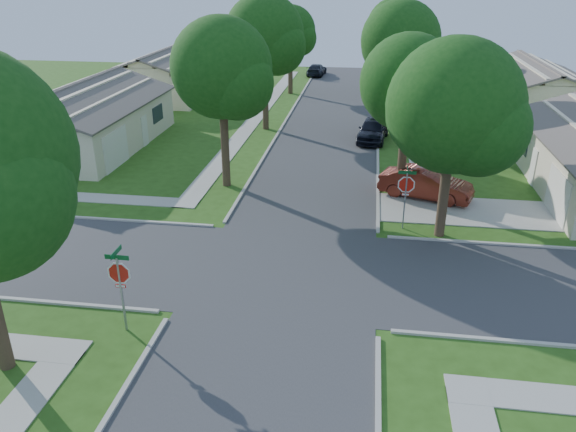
% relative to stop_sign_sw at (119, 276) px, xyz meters
% --- Properties ---
extents(ground, '(100.00, 100.00, 0.00)m').
position_rel_stop_sign_sw_xyz_m(ground, '(4.70, 4.70, -2.03)').
color(ground, '#294E15').
rests_on(ground, ground).
extents(road_ns, '(7.00, 100.00, 0.02)m').
position_rel_stop_sign_sw_xyz_m(road_ns, '(4.70, 4.70, -2.03)').
color(road_ns, '#333335').
rests_on(road_ns, ground).
extents(sidewalk_ne, '(1.20, 40.00, 0.04)m').
position_rel_stop_sign_sw_xyz_m(sidewalk_ne, '(10.80, 30.70, -2.01)').
color(sidewalk_ne, '#9E9B91').
rests_on(sidewalk_ne, ground).
extents(sidewalk_nw, '(1.20, 40.00, 0.04)m').
position_rel_stop_sign_sw_xyz_m(sidewalk_nw, '(-1.40, 30.70, -2.01)').
color(sidewalk_nw, '#9E9B91').
rests_on(sidewalk_nw, ground).
extents(driveway, '(8.80, 3.60, 0.05)m').
position_rel_stop_sign_sw_xyz_m(driveway, '(12.60, 11.80, -2.01)').
color(driveway, '#9E9B91').
rests_on(driveway, ground).
extents(stop_sign_sw, '(1.05, 0.80, 2.98)m').
position_rel_stop_sign_sw_xyz_m(stop_sign_sw, '(0.00, 0.00, 0.00)').
color(stop_sign_sw, gray).
rests_on(stop_sign_sw, ground).
extents(stop_sign_ne, '(1.05, 0.80, 2.98)m').
position_rel_stop_sign_sw_xyz_m(stop_sign_ne, '(9.40, 9.40, 0.00)').
color(stop_sign_ne, gray).
rests_on(stop_sign_ne, ground).
extents(tree_e_near, '(4.97, 4.80, 8.28)m').
position_rel_stop_sign_sw_xyz_m(tree_e_near, '(9.45, 13.71, 3.61)').
color(tree_e_near, '#38281C').
rests_on(tree_e_near, ground).
extents(tree_e_mid, '(5.59, 5.40, 9.21)m').
position_rel_stop_sign_sw_xyz_m(tree_e_mid, '(9.46, 25.71, 4.22)').
color(tree_e_mid, '#38281C').
rests_on(tree_e_mid, ground).
extents(tree_e_far, '(5.17, 5.00, 8.72)m').
position_rel_stop_sign_sw_xyz_m(tree_e_far, '(9.45, 38.71, 3.95)').
color(tree_e_far, '#38281C').
rests_on(tree_e_far, ground).
extents(tree_w_near, '(5.38, 5.20, 8.97)m').
position_rel_stop_sign_sw_xyz_m(tree_w_near, '(0.06, 13.71, 4.08)').
color(tree_w_near, '#38281C').
rests_on(tree_w_near, ground).
extents(tree_w_mid, '(5.80, 5.60, 9.56)m').
position_rel_stop_sign_sw_xyz_m(tree_w_mid, '(0.06, 25.71, 4.46)').
color(tree_w_mid, '#38281C').
rests_on(tree_w_mid, ground).
extents(tree_w_far, '(4.76, 4.60, 8.04)m').
position_rel_stop_sign_sw_xyz_m(tree_w_far, '(0.05, 38.71, 3.48)').
color(tree_w_far, '#38281C').
rests_on(tree_w_far, ground).
extents(tree_ne_corner, '(5.80, 5.60, 8.66)m').
position_rel_stop_sign_sw_xyz_m(tree_ne_corner, '(11.06, 8.91, 3.56)').
color(tree_ne_corner, '#38281C').
rests_on(tree_ne_corner, ground).
extents(house_ne_far, '(8.42, 13.60, 4.23)m').
position_rel_stop_sign_sw_xyz_m(house_ne_far, '(20.69, 33.70, -0.51)').
color(house_ne_far, beige).
rests_on(house_ne_far, ground).
extents(house_nw_near, '(8.42, 13.60, 4.23)m').
position_rel_stop_sign_sw_xyz_m(house_nw_near, '(-11.29, 19.70, -0.51)').
color(house_nw_near, beige).
rests_on(house_nw_near, ground).
extents(house_nw_far, '(8.42, 13.60, 4.23)m').
position_rel_stop_sign_sw_xyz_m(house_nw_far, '(-11.29, 36.70, -0.51)').
color(house_nw_far, beige).
rests_on(house_nw_far, ground).
extents(car_driveway, '(5.02, 3.15, 1.56)m').
position_rel_stop_sign_sw_xyz_m(car_driveway, '(10.70, 13.40, -1.25)').
color(car_driveway, '#5A1C12').
rests_on(car_driveway, ground).
extents(car_curb_east, '(2.40, 4.77, 1.56)m').
position_rel_stop_sign_sw_xyz_m(car_curb_east, '(7.90, 23.71, -1.25)').
color(car_curb_east, black).
rests_on(car_curb_east, ground).
extents(car_curb_west, '(2.08, 4.44, 1.25)m').
position_rel_stop_sign_sw_xyz_m(car_curb_west, '(1.50, 48.83, -1.40)').
color(car_curb_west, black).
rests_on(car_curb_west, ground).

